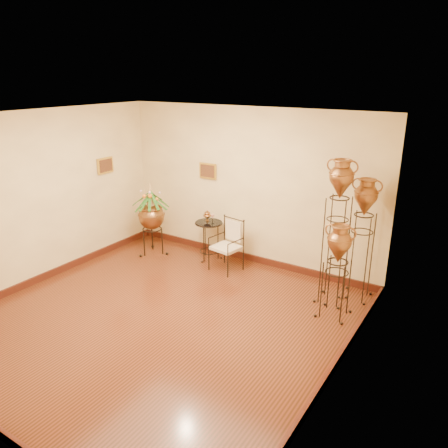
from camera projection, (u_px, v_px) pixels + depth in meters
The scene contains 8 objects.
ground at pixel (160, 319), 6.23m from camera, with size 5.00×5.00×0.00m, color maroon.
room_shell at pixel (154, 202), 5.67m from camera, with size 5.02×5.02×2.81m.
amphora_tall at pixel (336, 231), 6.36m from camera, with size 0.45×0.45×2.22m.
amphora_mid at pixel (361, 239), 6.53m from camera, with size 0.47×0.47×1.92m.
amphora_short at pixel (337, 271), 6.10m from camera, with size 0.48×0.48×1.40m.
planter_urn at pixel (151, 213), 8.25m from camera, with size 0.84×0.84×1.45m.
armchair at pixel (226, 246), 7.63m from camera, with size 0.59×0.56×0.92m.
side_table at pixel (209, 240), 8.14m from camera, with size 0.62×0.62×0.92m.
Camera 1 is at (3.70, -4.10, 3.32)m, focal length 35.00 mm.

